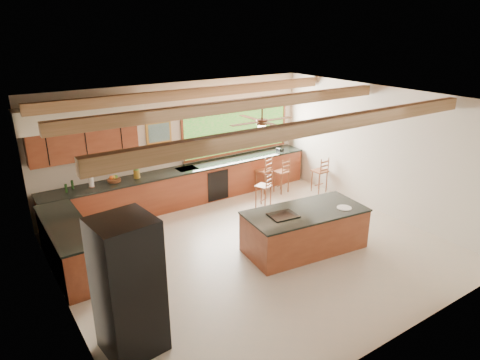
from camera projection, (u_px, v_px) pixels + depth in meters
ground at (255, 249)px, 8.69m from camera, size 7.20×7.20×0.00m
room_shell at (230, 138)px, 8.34m from camera, size 7.27×6.54×3.02m
counter_run at (164, 197)px, 10.06m from camera, size 7.12×3.10×1.28m
island at (305, 230)px, 8.57m from camera, size 2.54×1.42×0.86m
refrigerator at (128, 287)px, 5.73m from camera, size 0.85×0.83×2.00m
bar_stool_a at (265, 187)px, 10.44m from camera, size 0.44×0.44×0.94m
bar_stool_b at (265, 171)px, 11.42m from camera, size 0.45×0.45×1.01m
bar_stool_c at (283, 173)px, 11.40m from camera, size 0.39×0.39×0.96m
bar_stool_d at (321, 172)px, 11.42m from camera, size 0.36×0.36×0.98m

